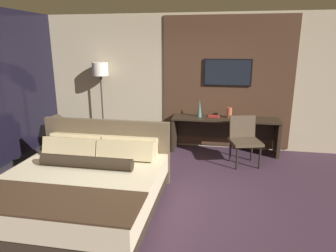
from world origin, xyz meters
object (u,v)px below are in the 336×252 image
bed (83,186)px  tv (227,72)px  desk_chair (244,136)px  armchair_by_window (76,140)px  vase_short (229,113)px  floor_lamp (101,76)px  vase_tall (200,108)px  desk (225,128)px  book (214,116)px

bed → tv: bearing=55.9°
desk_chair → tv: bearing=98.2°
tv → armchair_by_window: size_ratio=0.92×
vase_short → bed: bearing=-126.8°
floor_lamp → vase_tall: size_ratio=5.03×
desk → book: size_ratio=8.92×
book → vase_short: bearing=4.4°
vase_tall → book: 0.34m
bed → vase_short: bed is taller
tv → armchair_by_window: bearing=-164.3°
vase_short → desk: bearing=-162.3°
bed → armchair_by_window: bed is taller
book → armchair_by_window: bearing=-166.9°
book → floor_lamp: bearing=179.5°
bed → tv: 3.65m
armchair_by_window → desk: bearing=-123.6°
tv → desk: bearing=-90.0°
tv → vase_short: (0.07, -0.18, -0.79)m
tv → desk_chair: bearing=-66.3°
book → bed: bearing=-122.5°
tv → book: 0.94m
desk_chair → armchair_by_window: size_ratio=0.86×
desk_chair → floor_lamp: size_ratio=0.49×
desk_chair → vase_short: 0.74m
floor_lamp → book: (2.43, -0.02, -0.78)m
desk → desk_chair: size_ratio=2.40×
bed → book: bearing=57.5°
floor_lamp → vase_short: (2.74, 0.00, -0.69)m
desk_chair → vase_short: bearing=98.6°
desk → tv: tv is taller
armchair_by_window → book: (2.78, 0.64, 0.47)m
desk → desk_chair: bearing=-59.6°
desk_chair → vase_short: (-0.27, 0.62, 0.30)m
bed → tv: size_ratio=2.17×
bed → desk_chair: bed is taller
tv → floor_lamp: tv is taller
desk → book: bearing=-179.9°
floor_lamp → vase_short: 2.83m
bed → desk_chair: 3.05m
tv → desk_chair: 1.39m
bed → floor_lamp: 3.01m
desk → floor_lamp: size_ratio=1.19×
desk_chair → armchair_by_window: (-3.36, -0.05, -0.26)m
desk → bed: bearing=-126.1°
desk → vase_short: vase_short is taller
tv → floor_lamp: (-2.67, -0.18, -0.10)m
tv → vase_short: bearing=-67.6°
floor_lamp → vase_tall: 2.22m
bed → vase_short: bearing=53.2°
bed → floor_lamp: size_ratio=1.16×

